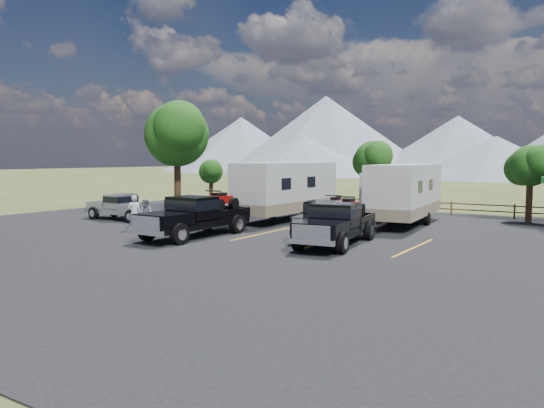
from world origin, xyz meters
The scene contains 18 objects.
ground centered at (0.00, 0.00, 0.00)m, with size 320.00×320.00×0.00m, color #3F5122.
asphalt_lot centered at (0.00, 3.00, 0.02)m, with size 44.00×34.00×0.04m, color black.
stall_lines centered at (0.00, 4.00, 0.04)m, with size 12.12×5.50×0.01m.
tree_big_nw centered at (-12.55, 9.03, 5.60)m, with size 5.54×5.18×7.84m.
tree_ne_a centered at (8.97, 17.01, 3.48)m, with size 3.11×2.92×4.76m.
tree_north centered at (-2.03, 19.02, 3.83)m, with size 3.46×3.24×5.25m.
tree_nw_small centered at (-16.02, 17.01, 2.78)m, with size 2.59×2.43×3.85m.
rail_fence centered at (2.00, 18.50, 0.61)m, with size 36.12×0.12×1.00m.
mountain_range centered at (-7.63, 105.98, 7.87)m, with size 209.00×71.00×20.00m.
rig_left centered at (-4.24, 1.36, 1.13)m, with size 2.46×6.80×2.26m.
rig_center centered at (1.24, 4.97, 1.01)m, with size 2.99×6.26×2.01m.
rig_right centered at (2.77, 2.92, 1.06)m, with size 2.84×6.57×2.13m.
trailer_left centered at (-4.10, 9.84, 1.94)m, with size 2.92×10.45×3.63m.
trailer_center centered at (1.42, 13.72, 1.63)m, with size 3.15×8.81×3.05m.
trailer_right centered at (2.99, 11.64, 1.90)m, with size 3.34×10.26×3.55m.
pickup_silver centered at (-12.94, 4.34, 0.89)m, with size 5.49×2.03×1.63m.
person_a centered at (-8.65, 1.36, 1.00)m, with size 0.70×0.46×1.93m, color silver.
person_b centered at (-8.33, 1.93, 0.89)m, with size 0.83×0.64×1.70m, color gray.
Camera 1 is at (13.14, -18.77, 3.98)m, focal length 35.00 mm.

